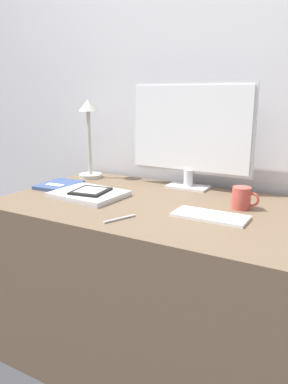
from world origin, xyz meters
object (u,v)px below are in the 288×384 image
at_px(keyboard, 210,216).
at_px(notebook, 59,185).
at_px(pen, 120,219).
at_px(laptop, 89,194).
at_px(ereader, 91,191).
at_px(monitor, 190,132).
at_px(desk_lamp, 89,132).
at_px(coffee_mug, 242,198).

distance_m(keyboard, notebook, 0.82).
bearing_deg(pen, laptop, 145.76).
bearing_deg(ereader, pen, -35.05).
xyz_separation_m(laptop, notebook, (-0.24, 0.07, -0.00)).
height_order(keyboard, laptop, laptop).
bearing_deg(monitor, ereader, -130.61).
bearing_deg(ereader, notebook, 163.19).
xyz_separation_m(monitor, desk_lamp, (-0.56, -0.05, -0.02)).
distance_m(ereader, coffee_mug, 0.65).
bearing_deg(notebook, desk_lamp, 88.43).
distance_m(desk_lamp, notebook, 0.34).
relative_size(keyboard, notebook, 1.25).
distance_m(laptop, pen, 0.36).
bearing_deg(keyboard, notebook, 173.77).
relative_size(monitor, ereader, 3.47).
xyz_separation_m(ereader, coffee_mug, (0.63, 0.16, 0.02)).
bearing_deg(monitor, notebook, -152.83).
relative_size(laptop, ereader, 1.80).
bearing_deg(laptop, desk_lamp, 126.26).
xyz_separation_m(monitor, laptop, (-0.32, -0.37, -0.26)).
xyz_separation_m(keyboard, pen, (-0.28, -0.19, -0.00)).
height_order(desk_lamp, pen, desk_lamp).
relative_size(laptop, desk_lamp, 0.76).
xyz_separation_m(coffee_mug, pen, (-0.35, -0.35, -0.04)).
height_order(laptop, desk_lamp, desk_lamp).
relative_size(monitor, keyboard, 2.21).
relative_size(laptop, notebook, 1.43).
bearing_deg(keyboard, monitor, 123.15).
bearing_deg(coffee_mug, ereader, -166.20).
bearing_deg(coffee_mug, notebook, -174.87).
height_order(ereader, desk_lamp, desk_lamp).
bearing_deg(pen, keyboard, 33.71).
xyz_separation_m(laptop, ereader, (0.01, -0.00, 0.02)).
bearing_deg(pen, monitor, 86.85).
bearing_deg(ereader, monitor, 49.39).
bearing_deg(desk_lamp, coffee_mug, -10.68).
xyz_separation_m(ereader, notebook, (-0.25, 0.08, -0.02)).
relative_size(keyboard, pen, 2.15).
height_order(desk_lamp, notebook, desk_lamp).
height_order(keyboard, desk_lamp, desk_lamp).
xyz_separation_m(notebook, pen, (0.54, -0.27, -0.00)).
bearing_deg(pen, ereader, 144.95).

